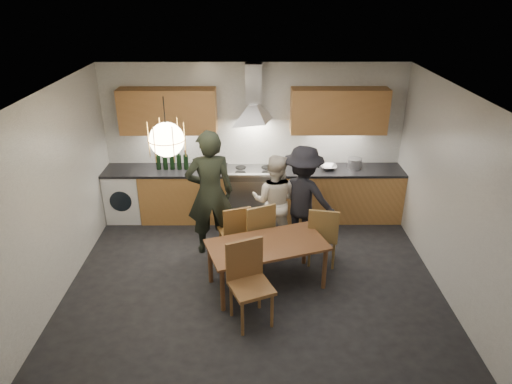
{
  "coord_description": "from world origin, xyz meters",
  "views": [
    {
      "loc": [
        0.0,
        -5.12,
        3.76
      ],
      "look_at": [
        0.03,
        0.4,
        1.2
      ],
      "focal_mm": 32.0,
      "sensor_mm": 36.0,
      "label": 1
    }
  ],
  "objects_px": {
    "chair_front": "(248,277)",
    "person_left": "(210,193)",
    "chair_back_left": "(235,230)",
    "person_mid": "(275,201)",
    "stock_pot": "(355,164)",
    "person_right": "(303,198)",
    "wine_bottles": "(172,160)",
    "mixing_bowl": "(329,167)",
    "dining_table": "(267,249)"
  },
  "relations": [
    {
      "from": "dining_table",
      "to": "chair_front",
      "type": "bearing_deg",
      "value": -129.45
    },
    {
      "from": "chair_front",
      "to": "person_left",
      "type": "relative_size",
      "value": 0.54
    },
    {
      "from": "person_mid",
      "to": "mixing_bowl",
      "type": "distance_m",
      "value": 1.3
    },
    {
      "from": "person_left",
      "to": "person_mid",
      "type": "bearing_deg",
      "value": 179.89
    },
    {
      "from": "chair_back_left",
      "to": "mixing_bowl",
      "type": "height_order",
      "value": "mixing_bowl"
    },
    {
      "from": "person_right",
      "to": "stock_pot",
      "type": "xyz_separation_m",
      "value": [
        0.95,
        0.95,
        0.17
      ]
    },
    {
      "from": "wine_bottles",
      "to": "person_right",
      "type": "bearing_deg",
      "value": -23.68
    },
    {
      "from": "chair_back_left",
      "to": "chair_front",
      "type": "xyz_separation_m",
      "value": [
        0.2,
        -1.25,
        0.07
      ]
    },
    {
      "from": "chair_front",
      "to": "person_mid",
      "type": "distance_m",
      "value": 1.77
    },
    {
      "from": "person_left",
      "to": "mixing_bowl",
      "type": "relative_size",
      "value": 6.98
    },
    {
      "from": "dining_table",
      "to": "person_right",
      "type": "distance_m",
      "value": 1.22
    },
    {
      "from": "dining_table",
      "to": "chair_front",
      "type": "xyz_separation_m",
      "value": [
        -0.24,
        -0.64,
        0.01
      ]
    },
    {
      "from": "chair_front",
      "to": "person_right",
      "type": "xyz_separation_m",
      "value": [
        0.81,
        1.7,
        0.22
      ]
    },
    {
      "from": "mixing_bowl",
      "to": "chair_front",
      "type": "bearing_deg",
      "value": -116.87
    },
    {
      "from": "person_mid",
      "to": "stock_pot",
      "type": "height_order",
      "value": "person_mid"
    },
    {
      "from": "chair_back_left",
      "to": "person_left",
      "type": "relative_size",
      "value": 0.47
    },
    {
      "from": "wine_bottles",
      "to": "mixing_bowl",
      "type": "bearing_deg",
      "value": -0.35
    },
    {
      "from": "chair_back_left",
      "to": "mixing_bowl",
      "type": "bearing_deg",
      "value": -157.45
    },
    {
      "from": "person_right",
      "to": "mixing_bowl",
      "type": "relative_size",
      "value": 5.89
    },
    {
      "from": "person_left",
      "to": "mixing_bowl",
      "type": "xyz_separation_m",
      "value": [
        1.89,
        1.06,
        -0.02
      ]
    },
    {
      "from": "mixing_bowl",
      "to": "stock_pot",
      "type": "height_order",
      "value": "stock_pot"
    },
    {
      "from": "person_left",
      "to": "person_right",
      "type": "xyz_separation_m",
      "value": [
        1.37,
        0.16,
        -0.15
      ]
    },
    {
      "from": "person_left",
      "to": "person_right",
      "type": "bearing_deg",
      "value": 175.74
    },
    {
      "from": "person_right",
      "to": "mixing_bowl",
      "type": "bearing_deg",
      "value": -95.62
    },
    {
      "from": "chair_front",
      "to": "person_left",
      "type": "height_order",
      "value": "person_left"
    },
    {
      "from": "chair_front",
      "to": "mixing_bowl",
      "type": "height_order",
      "value": "chair_front"
    },
    {
      "from": "dining_table",
      "to": "wine_bottles",
      "type": "bearing_deg",
      "value": 108.83
    },
    {
      "from": "person_right",
      "to": "wine_bottles",
      "type": "distance_m",
      "value": 2.3
    },
    {
      "from": "dining_table",
      "to": "stock_pot",
      "type": "bearing_deg",
      "value": 34.06
    },
    {
      "from": "person_left",
      "to": "stock_pot",
      "type": "bearing_deg",
      "value": -165.52
    },
    {
      "from": "stock_pot",
      "to": "wine_bottles",
      "type": "distance_m",
      "value": 3.05
    },
    {
      "from": "chair_front",
      "to": "person_right",
      "type": "height_order",
      "value": "person_right"
    },
    {
      "from": "person_mid",
      "to": "chair_back_left",
      "type": "bearing_deg",
      "value": 53.36
    },
    {
      "from": "dining_table",
      "to": "person_right",
      "type": "bearing_deg",
      "value": 43.16
    },
    {
      "from": "person_left",
      "to": "person_mid",
      "type": "distance_m",
      "value": 0.99
    },
    {
      "from": "person_right",
      "to": "mixing_bowl",
      "type": "height_order",
      "value": "person_right"
    },
    {
      "from": "dining_table",
      "to": "person_right",
      "type": "xyz_separation_m",
      "value": [
        0.56,
        1.06,
        0.23
      ]
    },
    {
      "from": "dining_table",
      "to": "mixing_bowl",
      "type": "height_order",
      "value": "mixing_bowl"
    },
    {
      "from": "dining_table",
      "to": "mixing_bowl",
      "type": "xyz_separation_m",
      "value": [
        1.08,
        1.96,
        0.36
      ]
    },
    {
      "from": "chair_front",
      "to": "wine_bottles",
      "type": "height_order",
      "value": "wine_bottles"
    },
    {
      "from": "chair_front",
      "to": "mixing_bowl",
      "type": "xyz_separation_m",
      "value": [
        1.32,
        2.6,
        0.35
      ]
    },
    {
      "from": "chair_back_left",
      "to": "stock_pot",
      "type": "xyz_separation_m",
      "value": [
        1.96,
        1.4,
        0.47
      ]
    },
    {
      "from": "wine_bottles",
      "to": "chair_front",
      "type": "bearing_deg",
      "value": -63.85
    },
    {
      "from": "person_mid",
      "to": "stock_pot",
      "type": "relative_size",
      "value": 6.54
    },
    {
      "from": "chair_back_left",
      "to": "stock_pot",
      "type": "bearing_deg",
      "value": -163.65
    },
    {
      "from": "wine_bottles",
      "to": "person_mid",
      "type": "bearing_deg",
      "value": -28.2
    },
    {
      "from": "person_right",
      "to": "mixing_bowl",
      "type": "xyz_separation_m",
      "value": [
        0.51,
        0.9,
        0.13
      ]
    },
    {
      "from": "chair_front",
      "to": "stock_pot",
      "type": "xyz_separation_m",
      "value": [
        1.76,
        2.65,
        0.39
      ]
    },
    {
      "from": "person_right",
      "to": "stock_pot",
      "type": "distance_m",
      "value": 1.36
    },
    {
      "from": "mixing_bowl",
      "to": "stock_pot",
      "type": "bearing_deg",
      "value": 5.89
    }
  ]
}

